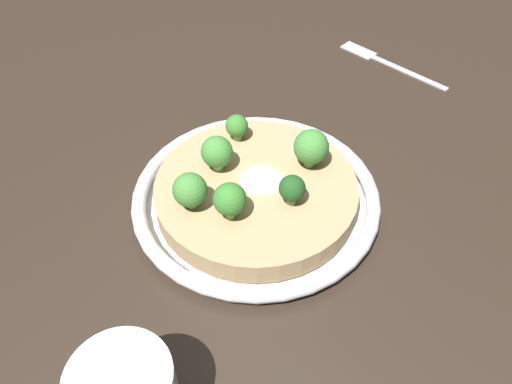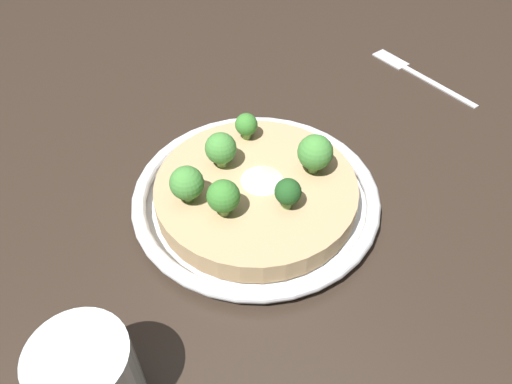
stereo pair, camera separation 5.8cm
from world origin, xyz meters
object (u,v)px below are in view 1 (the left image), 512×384
object	(u,v)px
broccoli_back	(311,147)
broccoli_front_left	(190,190)
broccoli_front	(230,200)
fork_utensil	(382,60)
broccoli_back_left	(237,126)
broccoli_back_right	(292,189)
risotto_bowl	(256,195)
broccoli_left	(217,152)

from	to	relation	value
broccoli_back	broccoli_front_left	bearing A→B (deg)	-108.81
broccoli_front	fork_utensil	size ratio (longest dim) A/B	0.23
broccoli_back_left	fork_utensil	bearing A→B (deg)	91.02
broccoli_back_right	broccoli_front_left	world-z (taller)	broccoli_front_left
broccoli_back_left	fork_utensil	size ratio (longest dim) A/B	0.18
broccoli_back_left	broccoli_back_right	world-z (taller)	broccoli_back_right
broccoli_front_left	fork_utensil	distance (m)	0.46
risotto_bowl	broccoli_left	distance (m)	0.07
broccoli_left	fork_utensil	distance (m)	0.40
broccoli_back_left	broccoli_left	distance (m)	0.06
risotto_bowl	broccoli_left	world-z (taller)	broccoli_left
broccoli_back	fork_utensil	distance (m)	0.33
broccoli_left	broccoli_back_left	bearing A→B (deg)	113.06
broccoli_front	broccoli_back	xyz separation A→B (m)	(0.01, 0.12, 0.00)
risotto_bowl	broccoli_back_left	bearing A→B (deg)	151.08
broccoli_front	fork_utensil	distance (m)	0.45
risotto_bowl	broccoli_left	size ratio (longest dim) A/B	6.51
broccoli_back_right	broccoli_left	bearing A→B (deg)	-168.95
broccoli_left	broccoli_back_right	bearing A→B (deg)	11.05
risotto_bowl	broccoli_front	world-z (taller)	broccoli_front
broccoli_back_left	broccoli_front	bearing A→B (deg)	-47.04
risotto_bowl	broccoli_back	xyz separation A→B (m)	(0.02, 0.07, 0.05)
broccoli_left	fork_utensil	world-z (taller)	broccoli_left
risotto_bowl	fork_utensil	world-z (taller)	risotto_bowl
broccoli_back_left	broccoli_back	distance (m)	0.10
broccoli_front_left	broccoli_back	world-z (taller)	broccoli_back
broccoli_back_right	broccoli_front_left	xyz separation A→B (m)	(-0.07, -0.08, 0.00)
broccoli_left	broccoli_front_left	size ratio (longest dim) A/B	0.99
broccoli_front_left	fork_utensil	bearing A→B (deg)	96.85
broccoli_back	risotto_bowl	bearing A→B (deg)	-109.32
broccoli_back_right	risotto_bowl	bearing A→B (deg)	-172.90
broccoli_back_right	broccoli_back	world-z (taller)	broccoli_back
broccoli_left	fork_utensil	xyz separation A→B (m)	(-0.03, 0.39, -0.06)
broccoli_left	broccoli_back	xyz separation A→B (m)	(0.07, 0.08, 0.00)
risotto_bowl	broccoli_back	distance (m)	0.09
broccoli_back	fork_utensil	size ratio (longest dim) A/B	0.25
risotto_bowl	broccoli_left	xyz separation A→B (m)	(-0.05, -0.01, 0.04)
broccoli_back_right	broccoli_front	distance (m)	0.07
broccoli_left	fork_utensil	bearing A→B (deg)	94.23
broccoli_front	risotto_bowl	bearing A→B (deg)	105.85
broccoli_front	broccoli_left	world-z (taller)	same
broccoli_front_left	fork_utensil	xyz separation A→B (m)	(-0.05, 0.45, -0.06)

